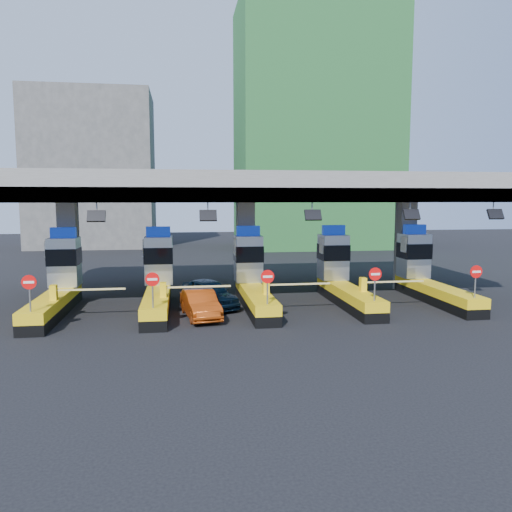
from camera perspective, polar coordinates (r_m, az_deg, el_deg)
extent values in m
plane|color=black|center=(26.97, -0.38, -5.59)|extent=(120.00, 120.00, 0.00)
cube|color=slate|center=(29.34, -1.22, 7.68)|extent=(28.00, 12.00, 1.50)
cube|color=#4C4C49|center=(23.70, 0.55, 6.99)|extent=(28.00, 0.60, 0.70)
cube|color=slate|center=(29.91, -20.58, 0.53)|extent=(1.00, 1.00, 5.50)
cube|color=slate|center=(29.48, -1.21, 0.86)|extent=(1.00, 1.00, 5.50)
cube|color=slate|center=(32.31, 16.67, 1.09)|extent=(1.00, 1.00, 5.50)
cylinder|color=slate|center=(23.70, -17.74, 5.23)|extent=(0.06, 0.06, 0.50)
cube|color=black|center=(23.51, -17.79, 4.36)|extent=(0.80, 0.38, 0.54)
cylinder|color=slate|center=(23.44, -5.53, 5.49)|extent=(0.06, 0.06, 0.50)
cube|color=black|center=(23.24, -5.49, 4.62)|extent=(0.80, 0.38, 0.54)
cylinder|color=slate|center=(24.22, 6.42, 5.52)|extent=(0.06, 0.06, 0.50)
cube|color=black|center=(24.04, 6.54, 4.67)|extent=(0.80, 0.38, 0.54)
cylinder|color=slate|center=(25.96, 17.19, 5.33)|extent=(0.06, 0.06, 0.50)
cube|color=black|center=(25.79, 17.36, 4.54)|extent=(0.80, 0.38, 0.54)
cylinder|color=slate|center=(28.20, 25.49, 5.06)|extent=(0.06, 0.06, 0.50)
cube|color=black|center=(28.05, 25.69, 4.33)|extent=(0.80, 0.38, 0.54)
cube|color=black|center=(26.43, -22.16, -5.77)|extent=(1.20, 8.00, 0.50)
cube|color=#E5B70C|center=(26.33, -22.20, -4.71)|extent=(1.20, 8.00, 0.50)
cube|color=#9EA3A8|center=(28.79, -21.03, -0.61)|extent=(1.50, 1.50, 2.60)
cube|color=black|center=(28.74, -21.07, -0.02)|extent=(1.56, 1.56, 0.90)
cube|color=#0C2DBF|center=(28.65, -21.16, 2.53)|extent=(1.30, 0.35, 0.55)
cube|color=white|center=(28.61, -22.78, 0.68)|extent=(0.06, 0.70, 0.90)
cylinder|color=slate|center=(22.75, -24.43, -4.22)|extent=(0.07, 0.07, 1.30)
cylinder|color=red|center=(22.62, -24.52, -2.74)|extent=(0.60, 0.04, 0.60)
cube|color=white|center=(22.60, -24.54, -2.75)|extent=(0.42, 0.02, 0.10)
cube|color=#E5B70C|center=(24.99, -22.13, -3.89)|extent=(0.30, 0.35, 0.70)
cube|color=white|center=(24.64, -18.40, -3.65)|extent=(3.20, 0.08, 0.08)
cube|color=black|center=(25.71, -11.21, -5.75)|extent=(1.20, 8.00, 0.50)
cube|color=#E5B70C|center=(25.61, -11.23, -4.65)|extent=(1.20, 8.00, 0.50)
cube|color=#9EA3A8|center=(28.13, -11.04, -0.45)|extent=(1.50, 1.50, 2.60)
cube|color=black|center=(28.08, -11.06, 0.15)|extent=(1.56, 1.56, 0.90)
cube|color=#0C2DBF|center=(27.98, -11.11, 2.76)|extent=(1.30, 0.35, 0.55)
cube|color=white|center=(27.80, -12.75, 0.88)|extent=(0.06, 0.70, 0.90)
cylinder|color=slate|center=(21.91, -11.72, -4.16)|extent=(0.07, 0.07, 1.30)
cylinder|color=red|center=(21.78, -11.76, -2.62)|extent=(0.60, 0.04, 0.60)
cube|color=white|center=(21.75, -11.76, -2.63)|extent=(0.42, 0.02, 0.10)
cube|color=#E5B70C|center=(24.30, -10.57, -3.80)|extent=(0.30, 0.35, 0.70)
cube|color=white|center=(24.28, -6.67, -3.50)|extent=(3.20, 0.08, 0.08)
cube|color=black|center=(25.95, -0.06, -5.51)|extent=(1.20, 8.00, 0.50)
cube|color=#E5B70C|center=(25.85, -0.06, -4.42)|extent=(1.20, 8.00, 0.50)
cube|color=#9EA3A8|center=(28.35, -0.90, -0.28)|extent=(1.50, 1.50, 2.60)
cube|color=black|center=(28.30, -0.89, 0.32)|extent=(1.56, 1.56, 0.90)
cube|color=#0C2DBF|center=(28.21, -0.90, 2.91)|extent=(1.30, 0.35, 0.55)
cube|color=white|center=(27.88, -2.45, 1.05)|extent=(0.06, 0.70, 0.90)
cylinder|color=slate|center=(22.19, 1.31, -3.89)|extent=(0.07, 0.07, 1.30)
cylinder|color=red|center=(22.06, 1.33, -2.37)|extent=(0.60, 0.04, 0.60)
cube|color=white|center=(22.03, 1.34, -2.38)|extent=(0.42, 0.02, 0.10)
cube|color=#E5B70C|center=(24.63, 1.16, -3.55)|extent=(0.30, 0.35, 0.70)
cube|color=white|center=(24.94, 4.90, -3.22)|extent=(3.20, 0.08, 0.08)
cube|color=black|center=(27.12, 10.49, -5.09)|extent=(1.20, 8.00, 0.50)
cube|color=#E5B70C|center=(27.03, 10.51, -4.05)|extent=(1.20, 8.00, 0.50)
cube|color=#9EA3A8|center=(29.43, 8.80, -0.10)|extent=(1.50, 1.50, 2.60)
cube|color=black|center=(29.38, 8.82, 0.47)|extent=(1.56, 1.56, 0.90)
cube|color=#0C2DBF|center=(29.29, 8.85, 2.97)|extent=(1.30, 0.35, 0.55)
cube|color=white|center=(28.84, 7.48, 1.18)|extent=(0.06, 0.70, 0.90)
cylinder|color=slate|center=(23.55, 13.41, -3.46)|extent=(0.07, 0.07, 1.30)
cylinder|color=red|center=(23.43, 13.47, -2.02)|extent=(0.60, 0.04, 0.60)
cube|color=white|center=(23.41, 13.50, -2.03)|extent=(0.42, 0.02, 0.10)
cube|color=#E5B70C|center=(25.93, 12.13, -3.19)|extent=(0.30, 0.35, 0.70)
cube|color=white|center=(26.54, 15.48, -2.84)|extent=(3.20, 0.08, 0.08)
cube|color=black|center=(29.12, 19.86, -4.57)|extent=(1.20, 8.00, 0.50)
cube|color=#E5B70C|center=(29.03, 19.90, -3.60)|extent=(1.20, 8.00, 0.50)
cube|color=#9EA3A8|center=(31.28, 17.58, 0.06)|extent=(1.50, 1.50, 2.60)
cube|color=black|center=(31.23, 17.61, 0.60)|extent=(1.56, 1.56, 0.90)
cube|color=#0C2DBF|center=(31.15, 17.68, 2.95)|extent=(1.30, 0.35, 0.55)
cube|color=white|center=(30.60, 16.52, 1.27)|extent=(0.06, 0.70, 0.90)
cylinder|color=slate|center=(25.83, 23.77, -2.96)|extent=(0.07, 0.07, 1.30)
cylinder|color=red|center=(25.72, 23.86, -1.66)|extent=(0.60, 0.04, 0.60)
cube|color=white|center=(25.70, 23.89, -1.66)|extent=(0.42, 0.02, 0.10)
cube|color=#E5B70C|center=(28.08, 21.74, -2.77)|extent=(0.30, 0.35, 0.70)
cube|color=white|center=(28.93, 24.57, -2.44)|extent=(3.20, 0.08, 0.08)
cube|color=#1E5926|center=(60.77, 6.77, 14.38)|extent=(18.00, 12.00, 28.00)
cube|color=#4C4C49|center=(63.03, -18.14, 9.25)|extent=(14.00, 10.00, 18.00)
imported|color=black|center=(26.33, -5.41, -4.26)|extent=(3.31, 4.72, 1.49)
imported|color=#9A360B|center=(24.13, -6.38, -5.49)|extent=(1.98, 4.14, 1.31)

